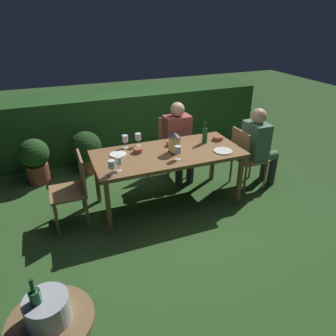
% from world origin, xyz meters
% --- Properties ---
extents(ground_plane, '(16.00, 16.00, 0.00)m').
position_xyz_m(ground_plane, '(0.00, 0.00, 0.00)').
color(ground_plane, '#2D5123').
extents(dining_table, '(1.85, 0.85, 0.73)m').
position_xyz_m(dining_table, '(0.00, 0.00, 0.68)').
color(dining_table, brown).
rests_on(dining_table, ground).
extents(chair_side_right_b, '(0.42, 0.40, 0.87)m').
position_xyz_m(chair_side_right_b, '(0.42, 0.82, 0.49)').
color(chair_side_right_b, '#937047').
rests_on(chair_side_right_b, ground).
extents(person_in_rust, '(0.38, 0.47, 1.15)m').
position_xyz_m(person_in_rust, '(0.42, 0.62, 0.64)').
color(person_in_rust, '#9E4C47').
rests_on(person_in_rust, ground).
extents(chair_head_near, '(0.40, 0.42, 0.87)m').
position_xyz_m(chair_head_near, '(-1.17, 0.00, 0.49)').
color(chair_head_near, '#937047').
rests_on(chair_head_near, ground).
extents(chair_head_far, '(0.40, 0.42, 0.87)m').
position_xyz_m(chair_head_far, '(1.17, 0.00, 0.49)').
color(chair_head_far, '#937047').
rests_on(chair_head_far, ground).
extents(person_in_green, '(0.48, 0.38, 1.15)m').
position_xyz_m(person_in_green, '(1.37, 0.00, 0.64)').
color(person_in_green, '#4C7A5B').
rests_on(person_in_green, ground).
extents(lantern_centerpiece, '(0.15, 0.15, 0.27)m').
position_xyz_m(lantern_centerpiece, '(0.07, -0.03, 0.88)').
color(lantern_centerpiece, black).
rests_on(lantern_centerpiece, dining_table).
extents(green_bottle_on_table, '(0.07, 0.07, 0.29)m').
position_xyz_m(green_bottle_on_table, '(0.57, 0.11, 0.84)').
color(green_bottle_on_table, '#195128').
rests_on(green_bottle_on_table, dining_table).
extents(wine_glass_a, '(0.08, 0.08, 0.17)m').
position_xyz_m(wine_glass_a, '(-0.77, -0.33, 0.85)').
color(wine_glass_a, silver).
rests_on(wine_glass_a, dining_table).
extents(wine_glass_b, '(0.08, 0.08, 0.17)m').
position_xyz_m(wine_glass_b, '(0.03, -0.23, 0.85)').
color(wine_glass_b, silver).
rests_on(wine_glass_b, dining_table).
extents(wine_glass_c, '(0.08, 0.08, 0.17)m').
position_xyz_m(wine_glass_c, '(-0.45, 0.33, 0.85)').
color(wine_glass_c, silver).
rests_on(wine_glass_c, dining_table).
extents(wine_glass_d, '(0.08, 0.08, 0.17)m').
position_xyz_m(wine_glass_d, '(-0.68, -0.26, 0.85)').
color(wine_glass_d, silver).
rests_on(wine_glass_d, dining_table).
extents(wine_glass_e, '(0.08, 0.08, 0.17)m').
position_xyz_m(wine_glass_e, '(-0.28, 0.34, 0.85)').
color(wine_glass_e, silver).
rests_on(wine_glass_e, dining_table).
extents(plate_a, '(0.23, 0.23, 0.01)m').
position_xyz_m(plate_a, '(0.65, -0.23, 0.74)').
color(plate_a, silver).
rests_on(plate_a, dining_table).
extents(plate_b, '(0.20, 0.20, 0.01)m').
position_xyz_m(plate_b, '(-0.60, 0.15, 0.74)').
color(plate_b, white).
rests_on(plate_b, dining_table).
extents(bowl_olives, '(0.11, 0.11, 0.06)m').
position_xyz_m(bowl_olives, '(-0.35, 0.13, 0.76)').
color(bowl_olives, '#9E5138').
rests_on(bowl_olives, dining_table).
extents(bowl_bread, '(0.12, 0.12, 0.06)m').
position_xyz_m(bowl_bread, '(0.12, 0.19, 0.76)').
color(bowl_bread, '#9E5138').
rests_on(bowl_bread, dining_table).
extents(bowl_salad, '(0.14, 0.14, 0.05)m').
position_xyz_m(bowl_salad, '(0.78, 0.13, 0.76)').
color(bowl_salad, '#9E5138').
rests_on(bowl_salad, dining_table).
extents(ice_bucket, '(0.26, 0.26, 0.34)m').
position_xyz_m(ice_bucket, '(-1.50, -1.87, 0.77)').
color(ice_bucket, '#B2B7BF').
rests_on(ice_bucket, side_table).
extents(hedge_backdrop, '(4.77, 0.86, 1.04)m').
position_xyz_m(hedge_backdrop, '(0.00, 2.05, 0.52)').
color(hedge_backdrop, '#234C1E').
rests_on(hedge_backdrop, ground).
extents(potted_plant_by_hedge, '(0.42, 0.42, 0.68)m').
position_xyz_m(potted_plant_by_hedge, '(-1.59, 1.22, 0.38)').
color(potted_plant_by_hedge, brown).
rests_on(potted_plant_by_hedge, ground).
extents(potted_plant_corner, '(0.48, 0.48, 0.68)m').
position_xyz_m(potted_plant_corner, '(-0.85, 1.27, 0.40)').
color(potted_plant_corner, brown).
rests_on(potted_plant_corner, ground).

